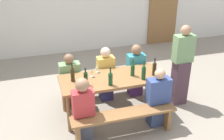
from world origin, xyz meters
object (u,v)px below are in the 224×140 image
wine_bottle_5 (110,79)px  seated_guest_far_2 (136,71)px  tasting_table (112,82)px  wine_bottle_2 (144,73)px  wine_bottle_4 (73,74)px  seated_guest_far_1 (106,75)px  wine_glass_1 (97,67)px  bench_far (102,80)px  wine_bottle_1 (133,70)px  wine_glass_0 (92,71)px  seated_guest_near_0 (83,110)px  wooden_door (163,9)px  seated_guest_near_1 (158,99)px  standing_host (181,67)px  bench_near (124,118)px  wine_bottle_3 (154,69)px  seated_guest_far_0 (70,81)px

wine_bottle_5 → seated_guest_far_2: size_ratio=0.29×
tasting_table → wine_bottle_2: size_ratio=5.48×
wine_bottle_4 → seated_guest_far_1: size_ratio=0.31×
wine_bottle_2 → wine_glass_1: wine_bottle_2 is taller
tasting_table → wine_bottle_5: wine_bottle_5 is taller
tasting_table → wine_glass_1: size_ratio=11.89×
bench_far → wine_bottle_2: 1.16m
wine_bottle_1 → wine_bottle_2: bearing=-54.4°
wine_glass_0 → seated_guest_near_0: size_ratio=0.16×
wine_bottle_2 → seated_guest_near_0: 1.24m
wine_bottle_1 → wine_glass_0: (-0.71, 0.17, 0.01)m
wooden_door → wine_bottle_5: 4.36m
wine_bottle_4 → seated_guest_far_2: bearing=18.9°
tasting_table → seated_guest_near_0: (-0.63, -0.53, -0.13)m
seated_guest_near_1 → seated_guest_far_2: bearing=-0.1°
seated_guest_near_1 → wooden_door: bearing=-26.8°
tasting_table → seated_guest_near_0: bearing=-139.9°
wine_bottle_1 → wine_glass_1: (-0.58, 0.31, -0.00)m
wine_bottle_5 → wine_glass_0: wine_bottle_5 is taller
standing_host → bench_near: bearing=25.9°
wine_bottle_3 → seated_guest_near_0: size_ratio=0.30×
bench_near → wine_bottle_4: size_ratio=5.09×
wine_bottle_3 → seated_guest_near_1: 0.56m
wine_bottle_2 → standing_host: standing_host is taller
wine_bottle_3 → seated_guest_near_0: bearing=-163.6°
wooden_door → bench_near: bearing=-123.3°
bench_near → wine_glass_0: 1.03m
bench_near → seated_guest_near_0: seated_guest_near_0 is taller
wine_bottle_2 → wine_glass_0: (-0.85, 0.36, -0.01)m
bench_far → bench_near: bearing=-90.0°
wooden_door → wine_bottle_3: wooden_door is taller
wine_bottle_1 → standing_host: standing_host is taller
bench_far → seated_guest_near_0: 1.39m
wine_glass_1 → bench_far: bearing=63.0°
wine_bottle_1 → wine_bottle_3: 0.39m
seated_guest_near_0 → wine_bottle_1: bearing=-63.5°
wooden_door → wine_bottle_1: 3.90m
wine_glass_0 → seated_guest_near_1: seated_guest_near_1 is taller
wine_glass_0 → seated_guest_far_1: (0.37, 0.39, -0.33)m
seated_guest_far_2 → tasting_table: bearing=-51.2°
seated_guest_far_0 → wooden_door: bearing=129.6°
tasting_table → seated_guest_far_0: (-0.68, 0.53, -0.16)m
seated_guest_near_1 → seated_guest_far_2: 1.07m
bench_far → seated_guest_near_1: seated_guest_near_1 is taller
wine_glass_0 → seated_guest_near_1: (1.00, -0.67, -0.37)m
standing_host → wine_bottle_1: bearing=0.7°
seated_guest_near_1 → tasting_table: bearing=51.1°
wine_bottle_2 → seated_guest_far_0: 1.45m
wine_bottle_1 → seated_guest_near_1: 0.68m
wine_bottle_3 → standing_host: 0.63m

